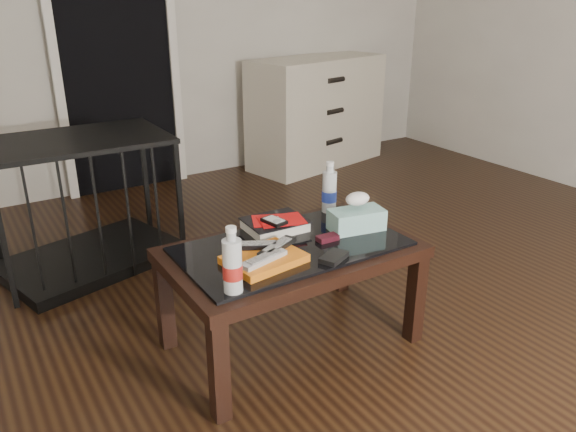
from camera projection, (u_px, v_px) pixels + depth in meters
The scene contains 17 objects.
ground at pixel (380, 319), 2.60m from camera, with size 5.00×5.00×0.00m, color black.
doorway at pixel (115, 49), 3.96m from camera, with size 0.90×0.08×2.07m.
coffee_table at pixel (291, 259), 2.28m from camera, with size 1.00×0.60×0.46m.
dresser at pixel (316, 112), 4.76m from camera, with size 1.28×0.74×0.90m.
pet_crate at pixel (87, 225), 3.04m from camera, with size 1.03×0.82×0.71m.
magazines at pixel (264, 259), 2.11m from camera, with size 0.28×0.21×0.03m, color orange.
remote_silver at pixel (264, 259), 2.05m from camera, with size 0.20×0.05×0.02m, color #A3A3A7.
remote_black_front at pixel (277, 247), 2.15m from camera, with size 0.20×0.05×0.02m, color black.
remote_black_back at pixel (257, 245), 2.16m from camera, with size 0.20×0.05×0.02m, color black.
textbook at pixel (275, 225), 2.39m from camera, with size 0.25×0.20×0.05m, color black.
dvd_mailers at pixel (275, 220), 2.38m from camera, with size 0.19×0.14×0.01m, color red.
ipod at pixel (274, 221), 2.34m from camera, with size 0.06×0.10×0.02m, color black.
flip_phone at pixel (328, 238), 2.29m from camera, with size 0.09×0.05×0.02m, color black.
wallet at pixel (334, 257), 2.13m from camera, with size 0.12×0.07×0.02m, color black.
water_bottle_left at pixel (232, 260), 1.87m from camera, with size 0.07×0.07×0.24m, color silver.
water_bottle_right at pixel (329, 187), 2.56m from camera, with size 0.07×0.07×0.24m, color silver.
tissue_box at pixel (356, 220), 2.39m from camera, with size 0.23×0.12×0.09m, color teal.
Camera 1 is at (-1.55, -1.66, 1.42)m, focal length 35.00 mm.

